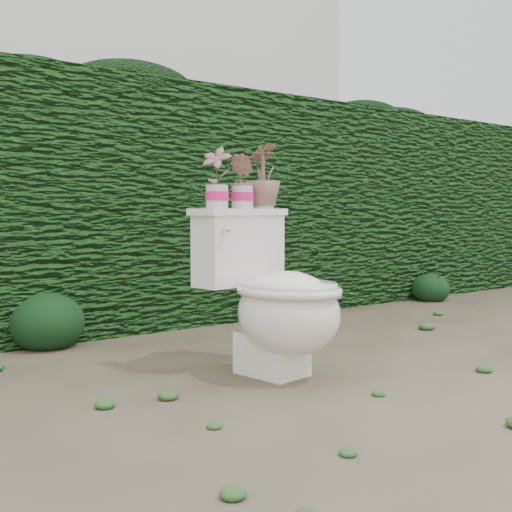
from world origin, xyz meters
TOP-DOWN VIEW (x-y plane):
  - ground at (0.00, 0.00)m, footprint 60.00×60.00m
  - hedge at (0.00, 1.60)m, footprint 8.00×1.00m
  - house_wall at (0.60, 6.00)m, footprint 8.00×3.50m
  - toilet at (-0.15, -0.16)m, footprint 0.55×0.74m
  - potted_plant_left at (-0.32, 0.06)m, footprint 0.16×0.18m
  - potted_plant_center at (-0.16, 0.08)m, footprint 0.12×0.15m
  - potted_plant_right at (-0.01, 0.10)m, footprint 0.22×0.22m
  - liriope_clump_1 at (-0.77, 1.11)m, footprint 0.42×0.42m
  - liriope_clump_2 at (0.80, 1.12)m, footprint 0.31×0.31m
  - liriope_clump_3 at (2.50, 0.99)m, footprint 0.33×0.33m

SIDE VIEW (x-z plane):
  - ground at x=0.00m, z-range 0.00..0.00m
  - liriope_clump_2 at x=0.80m, z-range 0.00..0.24m
  - liriope_clump_3 at x=2.50m, z-range 0.00..0.26m
  - liriope_clump_1 at x=-0.77m, z-range 0.00..0.34m
  - toilet at x=-0.15m, z-range -0.03..0.74m
  - hedge at x=0.00m, z-range 0.00..1.60m
  - potted_plant_center at x=-0.16m, z-range 0.78..1.02m
  - potted_plant_left at x=-0.32m, z-range 0.78..1.05m
  - potted_plant_right at x=-0.01m, z-range 0.78..1.08m
  - house_wall at x=0.60m, z-range 0.00..4.00m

